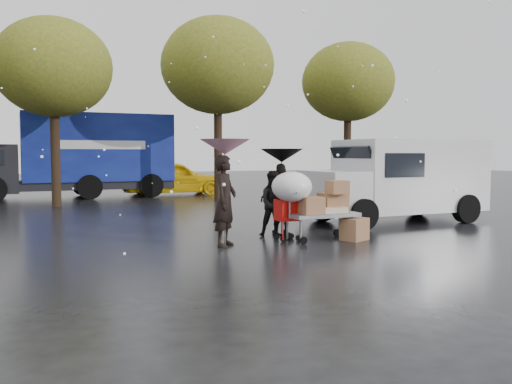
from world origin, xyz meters
name	(u,v)px	position (x,y,z in m)	size (l,w,h in m)	color
ground	(270,242)	(0.00, 0.00, 0.00)	(90.00, 90.00, 0.00)	black
person_pink	(225,201)	(-1.02, -0.06, 0.90)	(0.66, 0.43, 1.81)	black
person_middle	(275,204)	(0.42, 0.66, 0.73)	(0.71, 0.55, 1.46)	black
person_black	(282,199)	(0.66, 0.80, 0.81)	(0.95, 0.40, 1.62)	black
umbrella_pink	(225,147)	(-1.02, -0.06, 1.96)	(0.99, 0.99, 2.12)	#4C4C4C
umbrella_black	(282,156)	(0.66, 0.80, 1.79)	(0.97, 0.97, 1.94)	#4C4C4C
vendor_cart	(325,206)	(1.18, -0.20, 0.73)	(1.52, 0.80, 1.27)	slate
shopping_cart	(291,191)	(0.43, -0.09, 1.06)	(0.84, 0.84, 1.46)	red
white_van	(399,179)	(4.64, 1.70, 1.16)	(4.91, 2.18, 2.20)	silver
blue_truck	(77,156)	(-2.40, 13.73, 1.76)	(8.30, 2.60, 3.50)	navy
box_ground_near	(354,229)	(1.74, -0.49, 0.24)	(0.53, 0.42, 0.47)	#8E603D
box_ground_far	(354,219)	(3.02, 1.39, 0.19)	(0.50, 0.39, 0.39)	#8E603D
yellow_taxi	(173,178)	(1.63, 13.46, 0.77)	(1.81, 4.50, 1.53)	yellow
tree_row	(141,67)	(-0.47, 10.00, 5.02)	(21.60, 4.40, 7.12)	black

